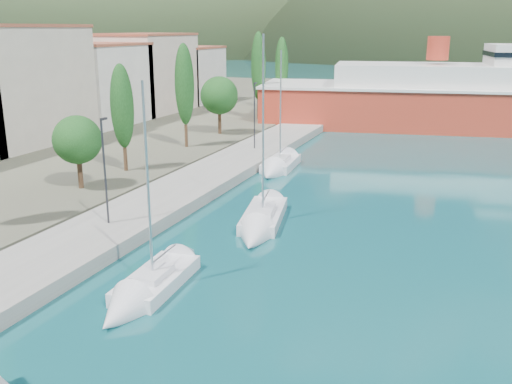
% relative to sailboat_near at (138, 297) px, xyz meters
% --- Properties ---
extents(ground, '(1400.00, 1400.00, 0.00)m').
position_rel_sailboat_near_xyz_m(ground, '(2.81, 113.00, -0.28)').
color(ground, '#135359').
extents(quay, '(5.00, 88.00, 0.80)m').
position_rel_sailboat_near_xyz_m(quay, '(-6.19, 19.00, 0.12)').
color(quay, gray).
rests_on(quay, ground).
extents(town_buildings, '(9.20, 69.20, 11.30)m').
position_rel_sailboat_near_xyz_m(town_buildings, '(-29.19, 29.91, 5.28)').
color(town_buildings, beige).
rests_on(town_buildings, land_strip).
extents(tree_row, '(3.99, 61.97, 10.57)m').
position_rel_sailboat_near_xyz_m(tree_row, '(-12.70, 26.52, 5.33)').
color(tree_row, '#47301E').
rests_on(tree_row, land_strip).
extents(lamp_posts, '(0.15, 46.02, 6.06)m').
position_rel_sailboat_near_xyz_m(lamp_posts, '(-6.19, 6.69, 3.80)').
color(lamp_posts, '#2D2D33').
rests_on(lamp_posts, quay).
extents(sailboat_near, '(2.60, 7.34, 10.37)m').
position_rel_sailboat_near_xyz_m(sailboat_near, '(0.00, 0.00, 0.00)').
color(sailboat_near, silver).
rests_on(sailboat_near, ground).
extents(sailboat_mid, '(3.91, 8.75, 12.19)m').
position_rel_sailboat_near_xyz_m(sailboat_mid, '(1.62, 10.39, 0.01)').
color(sailboat_mid, silver).
rests_on(sailboat_mid, ground).
extents(sailboat_far, '(2.94, 7.54, 10.84)m').
position_rel_sailboat_near_xyz_m(sailboat_far, '(-2.31, 24.41, 0.02)').
color(sailboat_far, silver).
rests_on(sailboat_far, ground).
extents(ferry, '(58.19, 21.96, 11.31)m').
position_rel_sailboat_near_xyz_m(ferry, '(15.72, 54.31, 3.16)').
color(ferry, '#BB3522').
rests_on(ferry, ground).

